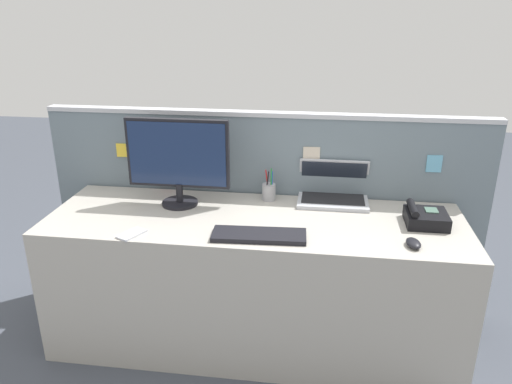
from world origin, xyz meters
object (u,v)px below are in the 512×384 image
Objects in this scene: desk_phone at (425,217)px; computer_mouse_right_hand at (413,243)px; laptop at (333,191)px; cell_phone_silver_slab at (132,234)px; keyboard_main at (259,235)px; desktop_monitor at (178,158)px; pen_cup at (269,191)px.

desk_phone is 1.94× the size of computer_mouse_right_hand.
desk_phone is (0.44, -0.25, -0.02)m from laptop.
cell_phone_silver_slab is at bearing 172.31° from computer_mouse_right_hand.
desk_phone is 0.27m from computer_mouse_right_hand.
cell_phone_silver_slab is (-0.59, -0.06, -0.01)m from keyboard_main.
cell_phone_silver_slab is (-1.27, -0.06, -0.01)m from computer_mouse_right_hand.
desk_phone is at bearing -4.18° from desktop_monitor.
computer_mouse_right_hand is at bearing -16.46° from desktop_monitor.
pen_cup reaches higher than cell_phone_silver_slab.
keyboard_main is at bearing 169.98° from computer_mouse_right_hand.
cell_phone_silver_slab is (-0.12, -0.40, -0.25)m from desktop_monitor.
pen_cup is (-0.34, -0.04, -0.00)m from laptop.
cell_phone_silver_slab is at bearing -177.74° from keyboard_main.
keyboard_main is 0.59m from cell_phone_silver_slab.
pen_cup is at bearing 135.93° from computer_mouse_right_hand.
laptop is 0.61m from computer_mouse_right_hand.
keyboard_main is at bearing 31.68° from cell_phone_silver_slab.
laptop is 0.61m from keyboard_main.
desktop_monitor is 5.37× the size of computer_mouse_right_hand.
computer_mouse_right_hand is at bearing -33.67° from pen_cup.
desk_phone is (1.24, -0.09, -0.22)m from desktop_monitor.
desk_phone is 1.08× the size of pen_cup.
desktop_monitor reaches higher than pen_cup.
keyboard_main is at bearing -161.83° from desk_phone.
laptop is at bearing 11.53° from desktop_monitor.
keyboard_main is (0.47, -0.34, -0.24)m from desktop_monitor.
desktop_monitor is 2.77× the size of desk_phone.
desktop_monitor is 0.63m from keyboard_main.
desk_phone is at bearing -15.13° from pen_cup.
laptop is 3.71× the size of computer_mouse_right_hand.
desktop_monitor is at bearing -165.31° from pen_cup.
computer_mouse_right_hand is at bearing -55.39° from laptop.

